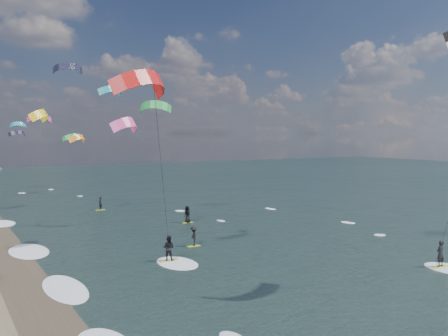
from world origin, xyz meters
TOP-DOWN VIEW (x-y plane):
  - wet_sand_strip at (-12.00, 10.00)m, footprint 3.00×240.00m
  - kitesurfer_near_b at (-4.64, 13.45)m, footprint 7.22×9.05m
  - far_kitesurfers at (2.85, 28.61)m, footprint 6.42×23.75m
  - bg_kite_field at (-0.56, 57.33)m, footprint 14.60×73.45m
  - shoreline_surf at (-10.80, 14.75)m, footprint 2.40×79.40m

SIDE VIEW (x-z plane):
  - shoreline_surf at x=-10.80m, z-range -0.06..0.06m
  - wet_sand_strip at x=-12.00m, z-range 0.00..0.01m
  - far_kitesurfers at x=2.85m, z-range -0.04..1.71m
  - kitesurfer_near_b at x=-4.64m, z-range 2.02..15.38m
  - bg_kite_field at x=-0.56m, z-range 6.56..16.39m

